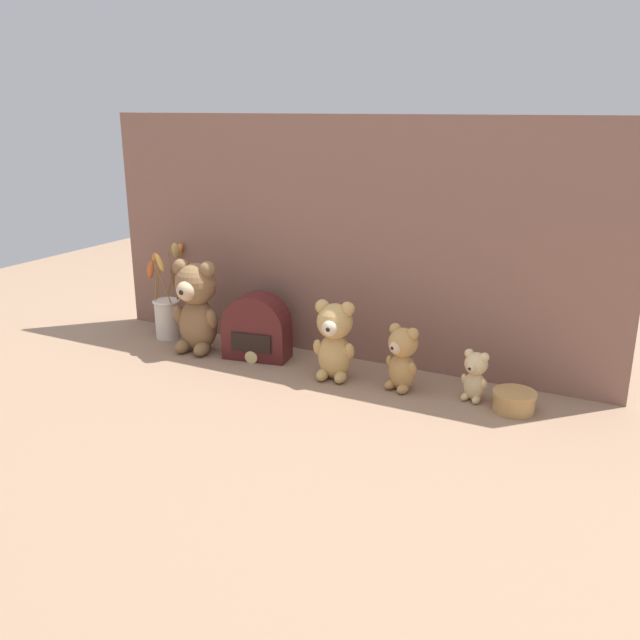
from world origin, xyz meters
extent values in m
plane|color=#8E7056|center=(0.00, 0.00, 0.00)|extent=(4.00, 4.00, 0.00)
cube|color=#845B4C|center=(0.00, 0.17, 0.37)|extent=(1.67, 0.02, 0.74)
ellipsoid|color=olive|center=(-0.43, 0.00, 0.09)|extent=(0.14, 0.11, 0.17)
sphere|color=olive|center=(-0.43, 0.00, 0.22)|extent=(0.13, 0.13, 0.13)
sphere|color=#D1B289|center=(-0.43, -0.05, 0.21)|extent=(0.06, 0.06, 0.06)
sphere|color=black|center=(-0.42, -0.08, 0.21)|extent=(0.02, 0.02, 0.02)
sphere|color=olive|center=(-0.38, 0.00, 0.27)|extent=(0.05, 0.05, 0.05)
sphere|color=olive|center=(-0.48, -0.01, 0.27)|extent=(0.05, 0.05, 0.05)
ellipsoid|color=olive|center=(-0.37, -0.01, 0.12)|extent=(0.04, 0.06, 0.08)
ellipsoid|color=olive|center=(-0.49, -0.02, 0.12)|extent=(0.04, 0.06, 0.08)
ellipsoid|color=olive|center=(-0.39, -0.04, 0.02)|extent=(0.05, 0.07, 0.04)
ellipsoid|color=olive|center=(-0.46, -0.04, 0.02)|extent=(0.05, 0.07, 0.04)
ellipsoid|color=tan|center=(0.06, -0.01, 0.07)|extent=(0.11, 0.09, 0.14)
sphere|color=tan|center=(0.06, -0.01, 0.17)|extent=(0.10, 0.10, 0.10)
sphere|color=beige|center=(0.07, -0.05, 0.17)|extent=(0.05, 0.05, 0.05)
sphere|color=black|center=(0.07, -0.07, 0.17)|extent=(0.01, 0.01, 0.01)
sphere|color=tan|center=(0.10, -0.01, 0.21)|extent=(0.04, 0.04, 0.04)
sphere|color=tan|center=(0.03, -0.02, 0.21)|extent=(0.04, 0.04, 0.04)
ellipsoid|color=tan|center=(0.11, -0.01, 0.09)|extent=(0.04, 0.05, 0.06)
ellipsoid|color=tan|center=(0.02, -0.03, 0.09)|extent=(0.04, 0.05, 0.06)
ellipsoid|color=tan|center=(0.09, -0.04, 0.02)|extent=(0.04, 0.06, 0.03)
ellipsoid|color=tan|center=(0.04, -0.04, 0.02)|extent=(0.04, 0.06, 0.03)
ellipsoid|color=tan|center=(0.27, 0.00, 0.05)|extent=(0.09, 0.09, 0.11)
sphere|color=tan|center=(0.27, 0.00, 0.14)|extent=(0.08, 0.08, 0.08)
sphere|color=#D1B289|center=(0.26, -0.03, 0.13)|extent=(0.04, 0.04, 0.04)
sphere|color=black|center=(0.25, -0.04, 0.13)|extent=(0.01, 0.01, 0.01)
sphere|color=tan|center=(0.30, -0.01, 0.17)|extent=(0.03, 0.03, 0.03)
sphere|color=tan|center=(0.24, 0.01, 0.17)|extent=(0.03, 0.03, 0.03)
ellipsoid|color=tan|center=(0.30, -0.01, 0.07)|extent=(0.03, 0.04, 0.05)
ellipsoid|color=tan|center=(0.23, 0.01, 0.07)|extent=(0.03, 0.04, 0.05)
ellipsoid|color=tan|center=(0.28, -0.03, 0.01)|extent=(0.04, 0.05, 0.03)
ellipsoid|color=tan|center=(0.24, -0.01, 0.01)|extent=(0.04, 0.05, 0.03)
ellipsoid|color=#DBBC84|center=(0.47, 0.02, 0.04)|extent=(0.07, 0.06, 0.08)
sphere|color=#DBBC84|center=(0.47, 0.02, 0.10)|extent=(0.06, 0.06, 0.06)
sphere|color=#D1B289|center=(0.46, 0.00, 0.10)|extent=(0.03, 0.03, 0.03)
sphere|color=black|center=(0.46, -0.01, 0.10)|extent=(0.01, 0.01, 0.01)
sphere|color=#DBBC84|center=(0.49, 0.02, 0.13)|extent=(0.02, 0.02, 0.02)
sphere|color=#DBBC84|center=(0.44, 0.03, 0.13)|extent=(0.02, 0.02, 0.02)
ellipsoid|color=#DBBC84|center=(0.49, 0.01, 0.05)|extent=(0.02, 0.03, 0.04)
ellipsoid|color=#DBBC84|center=(0.44, 0.02, 0.05)|extent=(0.02, 0.03, 0.04)
ellipsoid|color=#DBBC84|center=(0.48, 0.00, 0.01)|extent=(0.03, 0.04, 0.02)
ellipsoid|color=#DBBC84|center=(0.45, 0.01, 0.01)|extent=(0.03, 0.04, 0.02)
cylinder|color=silver|center=(-0.60, 0.05, 0.07)|extent=(0.08, 0.08, 0.13)
torus|color=silver|center=(-0.60, 0.05, 0.13)|extent=(0.09, 0.09, 0.01)
cylinder|color=olive|center=(-0.57, 0.06, 0.19)|extent=(0.01, 0.04, 0.11)
ellipsoid|color=gold|center=(-0.55, 0.06, 0.25)|extent=(0.02, 0.03, 0.04)
cylinder|color=olive|center=(-0.63, 0.05, 0.18)|extent=(0.01, 0.04, 0.10)
ellipsoid|color=#C65B28|center=(-0.65, 0.04, 0.24)|extent=(0.03, 0.05, 0.06)
cylinder|color=olive|center=(-0.63, 0.06, 0.20)|extent=(0.01, 0.03, 0.14)
ellipsoid|color=orange|center=(-0.65, 0.06, 0.27)|extent=(0.02, 0.03, 0.04)
cylinder|color=olive|center=(-0.58, 0.02, 0.20)|extent=(0.05, 0.03, 0.14)
ellipsoid|color=gold|center=(-0.57, 0.00, 0.28)|extent=(0.04, 0.03, 0.06)
cylinder|color=olive|center=(-0.57, 0.06, 0.22)|extent=(0.01, 0.04, 0.18)
ellipsoid|color=tan|center=(-0.55, 0.06, 0.31)|extent=(0.03, 0.04, 0.05)
cylinder|color=olive|center=(-0.61, 0.11, 0.21)|extent=(0.08, 0.01, 0.16)
ellipsoid|color=orange|center=(-0.61, 0.14, 0.29)|extent=(0.05, 0.03, 0.06)
cube|color=#4C1919|center=(-0.23, 0.03, 0.05)|extent=(0.22, 0.13, 0.11)
cylinder|color=#4C1919|center=(-0.23, 0.03, 0.11)|extent=(0.22, 0.13, 0.20)
cube|color=black|center=(-0.22, -0.02, 0.07)|extent=(0.13, 0.03, 0.06)
cylinder|color=#D6BC7A|center=(-0.22, -0.02, 0.02)|extent=(0.04, 0.01, 0.04)
cylinder|color=tan|center=(0.58, 0.00, 0.02)|extent=(0.11, 0.11, 0.04)
cylinder|color=tan|center=(0.58, 0.00, 0.05)|extent=(0.11, 0.11, 0.01)
camera|label=1|loc=(0.87, -1.66, 0.76)|focal=38.00mm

